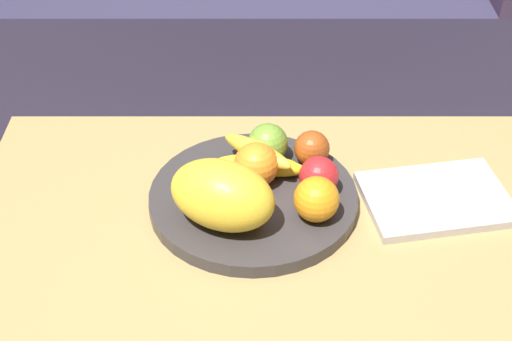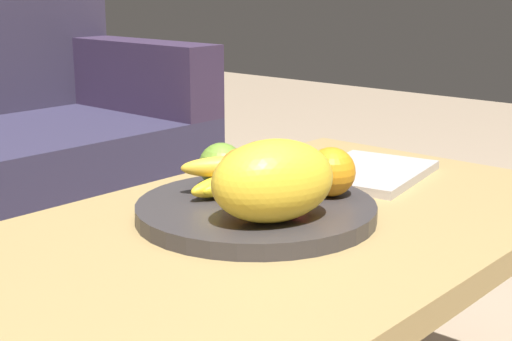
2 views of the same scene
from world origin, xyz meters
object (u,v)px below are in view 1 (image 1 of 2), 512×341
coffee_table (271,239)px  orange_front (319,199)px  melon_large_front (225,195)px  banana_bunch (262,161)px  orange_left (259,165)px  apple_front (315,148)px  fruit_bowl (256,199)px  apple_right (269,143)px  magazine (439,199)px  apple_left (322,176)px

coffee_table → orange_front: 0.14m
melon_large_front → banana_bunch: bearing=65.7°
orange_left → apple_front: 0.12m
fruit_bowl → banana_bunch: 0.07m
orange_front → apple_right: orange_front is taller
banana_bunch → coffee_table: bearing=-80.8°
melon_large_front → banana_bunch: 0.15m
melon_large_front → orange_left: 0.12m
fruit_bowl → orange_front: size_ratio=4.74×
fruit_bowl → magazine: (0.32, 0.01, -0.00)m
melon_large_front → banana_bunch: size_ratio=1.08×
coffee_table → orange_left: (-0.02, 0.06, 0.12)m
apple_front → banana_bunch: bearing=-162.7°
coffee_table → apple_front: 0.18m
apple_front → banana_bunch: apple_front is taller
orange_left → magazine: orange_left is taller
orange_front → banana_bunch: (-0.09, 0.12, -0.01)m
coffee_table → melon_large_front: melon_large_front is taller
coffee_table → apple_right: apple_right is taller
melon_large_front → apple_left: 0.18m
apple_left → magazine: 0.22m
orange_left → apple_front: size_ratio=1.23×
apple_left → banana_bunch: 0.12m
fruit_bowl → orange_left: 0.06m
banana_bunch → orange_front: bearing=-52.5°
coffee_table → magazine: bearing=7.8°
fruit_bowl → apple_right: apple_right is taller
coffee_table → melon_large_front: bearing=-151.9°
coffee_table → magazine: (0.30, 0.04, 0.06)m
coffee_table → apple_right: 0.17m
fruit_bowl → apple_left: bearing=2.2°
coffee_table → apple_left: size_ratio=15.07×
fruit_bowl → apple_front: 0.14m
fruit_bowl → apple_front: apple_front is taller
melon_large_front → apple_right: size_ratio=2.44×
orange_left → apple_left: bearing=-13.3°
melon_large_front → apple_front: (0.16, 0.16, -0.03)m
melon_large_front → apple_right: melon_large_front is taller
melon_large_front → magazine: (0.37, 0.08, -0.07)m
fruit_bowl → apple_left: size_ratio=5.27×
magazine → apple_right: bearing=152.5°
melon_large_front → banana_bunch: (0.06, 0.13, -0.03)m
apple_right → coffee_table: bearing=-88.9°
fruit_bowl → apple_left: apple_left is taller
fruit_bowl → apple_right: size_ratio=4.96×
magazine → fruit_bowl: bearing=170.8°
melon_large_front → magazine: melon_large_front is taller
orange_front → magazine: orange_front is taller
coffee_table → orange_left: size_ratio=13.11×
coffee_table → banana_bunch: bearing=99.2°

